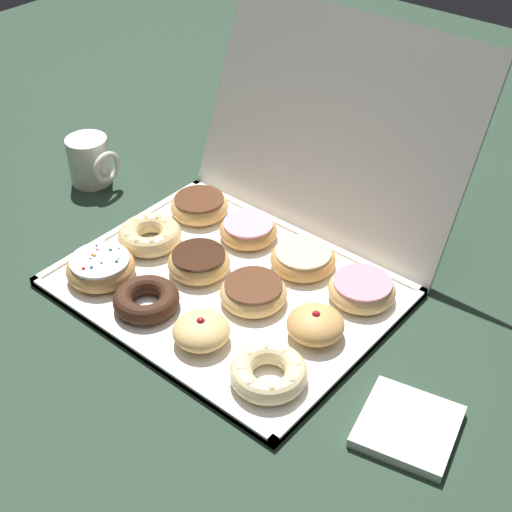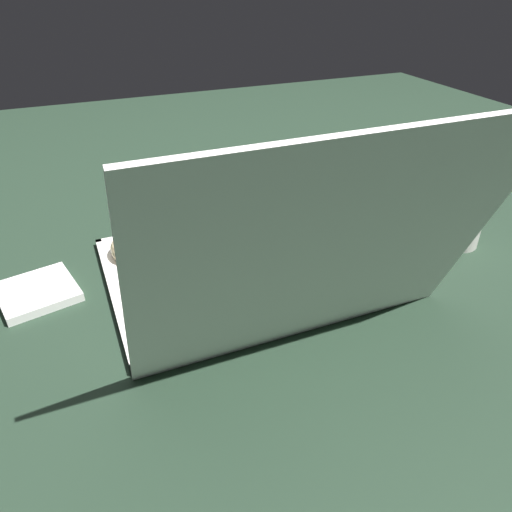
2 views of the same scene
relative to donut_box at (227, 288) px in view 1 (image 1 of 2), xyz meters
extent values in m
plane|color=#233828|center=(0.00, 0.00, -0.01)|extent=(3.00, 3.00, 0.00)
cube|color=white|center=(0.00, 0.00, 0.00)|extent=(0.55, 0.42, 0.01)
cube|color=white|center=(0.00, -0.20, 0.00)|extent=(0.55, 0.01, 0.01)
cube|color=white|center=(0.00, 0.20, 0.00)|extent=(0.55, 0.01, 0.01)
cube|color=white|center=(-0.27, 0.00, 0.00)|extent=(0.01, 0.42, 0.01)
cube|color=white|center=(0.27, 0.00, 0.00)|extent=(0.01, 0.42, 0.01)
cube|color=white|center=(0.00, 0.29, 0.19)|extent=(0.55, 0.16, 0.39)
torus|color=tan|center=(-0.19, -0.12, 0.02)|extent=(0.12, 0.12, 0.04)
cylinder|color=white|center=(-0.19, -0.12, 0.04)|extent=(0.10, 0.10, 0.01)
sphere|color=blue|center=(-0.17, -0.13, 0.04)|extent=(0.00, 0.00, 0.00)
sphere|color=blue|center=(-0.18, -0.15, 0.04)|extent=(0.01, 0.01, 0.01)
sphere|color=blue|center=(-0.22, -0.10, 0.04)|extent=(0.00, 0.00, 0.00)
sphere|color=white|center=(-0.18, -0.08, 0.04)|extent=(0.00, 0.00, 0.00)
sphere|color=white|center=(-0.16, -0.10, 0.04)|extent=(0.00, 0.00, 0.00)
sphere|color=red|center=(-0.18, -0.16, 0.04)|extent=(0.01, 0.01, 0.01)
sphere|color=green|center=(-0.16, -0.11, 0.04)|extent=(0.01, 0.01, 0.01)
sphere|color=green|center=(-0.18, -0.15, 0.04)|extent=(0.00, 0.00, 0.00)
sphere|color=yellow|center=(-0.20, -0.12, 0.04)|extent=(0.01, 0.01, 0.01)
sphere|color=green|center=(-0.19, -0.09, 0.04)|extent=(0.01, 0.01, 0.01)
sphere|color=white|center=(-0.21, -0.11, 0.04)|extent=(0.01, 0.01, 0.01)
sphere|color=red|center=(-0.20, -0.12, 0.04)|extent=(0.00, 0.00, 0.00)
sphere|color=white|center=(-0.20, -0.13, 0.04)|extent=(0.01, 0.01, 0.01)
torus|color=#381E11|center=(-0.07, -0.13, 0.02)|extent=(0.11, 0.11, 0.03)
ellipsoid|color=#E5B770|center=(0.06, -0.13, 0.03)|extent=(0.09, 0.09, 0.04)
sphere|color=#B21923|center=(0.06, -0.13, 0.05)|extent=(0.01, 0.01, 0.01)
torus|color=beige|center=(0.19, -0.12, 0.02)|extent=(0.12, 0.12, 0.03)
sphere|color=beige|center=(0.23, -0.12, 0.03)|extent=(0.02, 0.02, 0.02)
sphere|color=beige|center=(0.22, -0.10, 0.03)|extent=(0.02, 0.02, 0.02)
sphere|color=beige|center=(0.19, -0.08, 0.03)|extent=(0.02, 0.02, 0.02)
sphere|color=beige|center=(0.16, -0.10, 0.03)|extent=(0.02, 0.02, 0.02)
sphere|color=beige|center=(0.15, -0.12, 0.03)|extent=(0.02, 0.02, 0.02)
sphere|color=beige|center=(0.16, -0.15, 0.03)|extent=(0.02, 0.02, 0.02)
sphere|color=beige|center=(0.19, -0.17, 0.03)|extent=(0.02, 0.02, 0.02)
sphere|color=beige|center=(0.22, -0.15, 0.03)|extent=(0.02, 0.02, 0.02)
torus|color=#EACC8C|center=(-0.19, 0.00, 0.02)|extent=(0.12, 0.12, 0.04)
sphere|color=#EACC8C|center=(-0.15, 0.00, 0.03)|extent=(0.02, 0.02, 0.02)
sphere|color=#EACC8C|center=(-0.16, 0.02, 0.03)|extent=(0.02, 0.02, 0.02)
sphere|color=#EACC8C|center=(-0.18, 0.04, 0.03)|extent=(0.02, 0.02, 0.02)
sphere|color=#EACC8C|center=(-0.20, 0.04, 0.03)|extent=(0.02, 0.02, 0.02)
sphere|color=#EACC8C|center=(-0.22, 0.02, 0.03)|extent=(0.02, 0.02, 0.02)
sphere|color=#EACC8C|center=(-0.23, 0.00, 0.03)|extent=(0.02, 0.02, 0.02)
sphere|color=#EACC8C|center=(-0.22, -0.02, 0.03)|extent=(0.02, 0.02, 0.02)
sphere|color=#EACC8C|center=(-0.20, -0.04, 0.03)|extent=(0.02, 0.02, 0.02)
sphere|color=#EACC8C|center=(-0.18, -0.04, 0.03)|extent=(0.02, 0.02, 0.02)
sphere|color=#EACC8C|center=(-0.16, -0.02, 0.03)|extent=(0.02, 0.02, 0.02)
torus|color=tan|center=(-0.07, 0.00, 0.02)|extent=(0.11, 0.11, 0.04)
cylinder|color=#381E11|center=(-0.07, 0.00, 0.04)|extent=(0.09, 0.09, 0.01)
torus|color=#E5B770|center=(0.06, 0.00, 0.02)|extent=(0.11, 0.11, 0.03)
cylinder|color=#59331E|center=(0.06, 0.00, 0.04)|extent=(0.10, 0.10, 0.01)
ellipsoid|color=tan|center=(0.19, 0.00, 0.03)|extent=(0.09, 0.09, 0.04)
sphere|color=#B21923|center=(0.19, 0.00, 0.05)|extent=(0.01, 0.01, 0.01)
torus|color=tan|center=(-0.19, 0.13, 0.02)|extent=(0.11, 0.11, 0.04)
cylinder|color=#59331E|center=(-0.19, 0.13, 0.04)|extent=(0.10, 0.10, 0.01)
torus|color=tan|center=(-0.06, 0.13, 0.02)|extent=(0.11, 0.11, 0.03)
cylinder|color=pink|center=(-0.06, 0.13, 0.04)|extent=(0.09, 0.09, 0.01)
torus|color=tan|center=(0.07, 0.13, 0.02)|extent=(0.12, 0.12, 0.03)
cylinder|color=beige|center=(0.07, 0.13, 0.04)|extent=(0.10, 0.10, 0.01)
torus|color=#E5B770|center=(0.19, 0.12, 0.02)|extent=(0.11, 0.11, 0.03)
cylinder|color=pink|center=(0.19, 0.12, 0.04)|extent=(0.10, 0.10, 0.01)
cylinder|color=white|center=(-0.46, 0.08, 0.05)|extent=(0.09, 0.09, 0.10)
cylinder|color=black|center=(-0.46, 0.08, 0.09)|extent=(0.08, 0.08, 0.01)
torus|color=white|center=(-0.40, 0.08, 0.05)|extent=(0.01, 0.07, 0.07)
cube|color=white|center=(0.40, -0.06, 0.00)|extent=(0.16, 0.16, 0.02)
camera|label=1|loc=(0.65, -0.70, 0.81)|focal=50.76mm
camera|label=2|loc=(0.30, 0.76, 0.53)|focal=34.02mm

